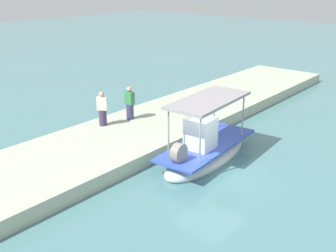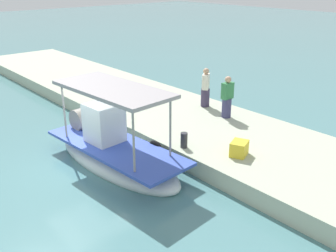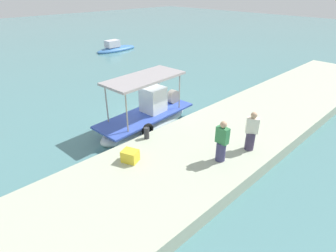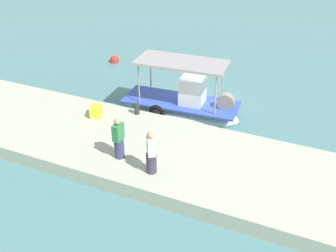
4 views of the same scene
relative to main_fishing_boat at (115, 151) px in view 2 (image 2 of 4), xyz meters
The scene contains 7 objects.
ground_plane 1.19m from the main_fishing_boat, 44.98° to the left, with size 120.00×120.00×0.00m, color slate.
dock_quay 4.11m from the main_fishing_boat, 79.23° to the right, with size 36.00×5.15×0.62m, color #B4BDA3.
main_fishing_boat is the anchor object (origin of this frame).
fisherman_near_bollard 5.73m from the main_fishing_boat, 79.35° to the right, with size 0.54×0.56×1.74m.
fisherman_by_crate 5.31m from the main_fishing_boat, 95.67° to the right, with size 0.39×0.50×1.74m.
mooring_bollard 2.42m from the main_fishing_boat, 130.13° to the right, with size 0.24×0.24×0.54m, color #2D2D33.
cargo_crate 4.23m from the main_fishing_boat, 138.86° to the right, with size 0.62×0.50×0.48m, color yellow.
Camera 2 is at (-11.00, 5.69, 6.20)m, focal length 40.99 mm.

